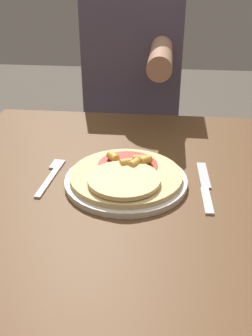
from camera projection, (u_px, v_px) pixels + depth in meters
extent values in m
cube|color=brown|center=(137.00, 192.00, 0.90)|extent=(0.98, 0.91, 0.03)
cylinder|color=brown|center=(30.00, 216.00, 1.46)|extent=(0.06, 0.06, 0.73)
cylinder|color=silver|center=(126.00, 181.00, 0.90)|extent=(0.28, 0.28, 0.01)
cylinder|color=#DBBC7A|center=(126.00, 176.00, 0.89)|extent=(0.26, 0.26, 0.01)
cylinder|color=#B22D1E|center=(128.00, 165.00, 0.92)|extent=(0.14, 0.14, 0.00)
cylinder|color=#E8C881|center=(124.00, 179.00, 0.85)|extent=(0.16, 0.16, 0.01)
cylinder|color=gold|center=(135.00, 164.00, 0.90)|extent=(0.03, 0.03, 0.02)
cylinder|color=gold|center=(139.00, 159.00, 0.92)|extent=(0.03, 0.02, 0.02)
cylinder|color=gold|center=(145.00, 160.00, 0.92)|extent=(0.03, 0.03, 0.02)
cylinder|color=gold|center=(126.00, 163.00, 0.91)|extent=(0.03, 0.03, 0.02)
cylinder|color=gold|center=(113.00, 157.00, 0.93)|extent=(0.03, 0.04, 0.02)
cube|color=silver|center=(47.00, 182.00, 0.90)|extent=(0.02, 0.13, 0.00)
cube|color=silver|center=(57.00, 165.00, 0.98)|extent=(0.03, 0.05, 0.00)
cube|color=silver|center=(207.00, 201.00, 0.83)|extent=(0.02, 0.10, 0.00)
cube|color=silver|center=(204.00, 175.00, 0.93)|extent=(0.03, 0.12, 0.00)
cylinder|color=#2D2D38|center=(115.00, 199.00, 1.75)|extent=(0.11, 0.11, 0.53)
cylinder|color=#2D2D38|center=(150.00, 201.00, 1.73)|extent=(0.11, 0.11, 0.53)
cube|color=#4C4256|center=(133.00, 78.00, 1.48)|extent=(0.35, 0.22, 0.57)
cylinder|color=#8E664C|center=(161.00, 57.00, 1.17)|extent=(0.07, 0.30, 0.07)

